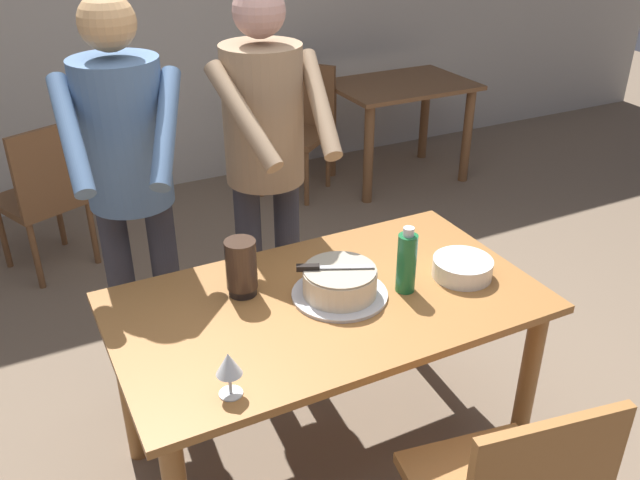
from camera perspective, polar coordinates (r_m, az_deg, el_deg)
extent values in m
plane|color=#7A6651|center=(2.85, 0.52, -17.73)|extent=(14.00, 14.00, 0.00)
cube|color=#9E6633|center=(2.37, 0.60, -5.33)|extent=(1.49, 0.85, 0.03)
cylinder|color=#9E6633|center=(2.71, 17.07, -11.80)|extent=(0.07, 0.07, 0.72)
cylinder|color=#9E6633|center=(2.71, -15.97, -11.66)|extent=(0.07, 0.07, 0.72)
cylinder|color=#9E6633|center=(3.13, 8.55, -4.76)|extent=(0.07, 0.07, 0.72)
cylinder|color=silver|center=(2.39, 1.64, -4.57)|extent=(0.34, 0.34, 0.01)
cylinder|color=beige|center=(2.36, 1.65, -3.53)|extent=(0.26, 0.26, 0.09)
cylinder|color=#A49984|center=(2.33, 1.67, -2.51)|extent=(0.25, 0.25, 0.01)
cube|color=silver|center=(2.33, 2.16, -2.29)|extent=(0.19, 0.10, 0.00)
cube|color=black|center=(2.32, -1.04, -2.35)|extent=(0.08, 0.06, 0.02)
cylinder|color=white|center=(2.55, 11.87, -2.89)|extent=(0.22, 0.22, 0.01)
cylinder|color=white|center=(2.55, 11.90, -2.70)|extent=(0.22, 0.22, 0.01)
cylinder|color=white|center=(2.54, 11.92, -2.51)|extent=(0.22, 0.22, 0.01)
cylinder|color=white|center=(2.54, 11.94, -2.31)|extent=(0.22, 0.22, 0.01)
cylinder|color=white|center=(2.53, 11.96, -2.12)|extent=(0.22, 0.22, 0.01)
cylinder|color=white|center=(2.53, 11.99, -1.92)|extent=(0.22, 0.22, 0.01)
cylinder|color=white|center=(2.52, 12.01, -1.73)|extent=(0.22, 0.22, 0.01)
cylinder|color=silver|center=(1.99, -7.54, -12.72)|extent=(0.07, 0.07, 0.00)
cylinder|color=silver|center=(1.97, -7.60, -11.91)|extent=(0.01, 0.01, 0.07)
cone|color=silver|center=(1.92, -7.74, -10.31)|extent=(0.08, 0.08, 0.07)
cylinder|color=#1E6B38|center=(2.38, 7.32, -1.96)|extent=(0.07, 0.07, 0.22)
cylinder|color=silver|center=(2.32, 7.51, 0.71)|extent=(0.04, 0.04, 0.03)
cylinder|color=black|center=(2.41, -6.55, -4.20)|extent=(0.10, 0.10, 0.03)
cylinder|color=#3F2D23|center=(2.35, -6.69, -2.04)|extent=(0.11, 0.11, 0.18)
cylinder|color=#2D2D38|center=(3.06, -2.72, -2.75)|extent=(0.11, 0.11, 0.95)
cylinder|color=#2D2D38|center=(3.00, -5.83, -3.58)|extent=(0.11, 0.11, 0.95)
cylinder|color=#997A5B|center=(2.71, -4.83, 10.48)|extent=(0.32, 0.32, 0.55)
sphere|color=tan|center=(2.62, -5.20, 18.74)|extent=(0.20, 0.20, 0.20)
cylinder|color=#997A5B|center=(2.60, -0.02, 11.44)|extent=(0.15, 0.42, 0.34)
cylinder|color=#997A5B|center=(2.47, -6.53, 10.38)|extent=(0.16, 0.42, 0.34)
cylinder|color=#2D2D38|center=(2.92, -12.58, -5.13)|extent=(0.11, 0.11, 0.95)
cylinder|color=#2D2D38|center=(2.93, -16.10, -5.49)|extent=(0.11, 0.11, 0.95)
cylinder|color=#4C6B93|center=(2.60, -16.31, 8.63)|extent=(0.32, 0.32, 0.55)
sphere|color=tan|center=(2.50, -17.57, 17.16)|extent=(0.20, 0.20, 0.20)
cylinder|color=#4C6B93|center=(2.40, -12.90, 9.26)|extent=(0.24, 0.40, 0.34)
cylinder|color=#4C6B93|center=(2.42, -20.35, 8.37)|extent=(0.08, 0.42, 0.34)
cube|color=brown|center=(5.04, 6.90, 12.89)|extent=(1.00, 0.70, 0.03)
cylinder|color=brown|center=(4.72, 4.12, 7.20)|extent=(0.07, 0.07, 0.71)
cylinder|color=brown|center=(5.19, 12.32, 8.59)|extent=(0.07, 0.07, 0.71)
cylinder|color=brown|center=(5.17, 0.98, 9.18)|extent=(0.07, 0.07, 0.71)
cylinder|color=brown|center=(5.60, 8.83, 10.36)|extent=(0.07, 0.07, 0.71)
cube|color=brown|center=(4.17, -22.54, 3.20)|extent=(0.58, 0.58, 0.04)
cylinder|color=brown|center=(4.35, -25.22, 0.32)|extent=(0.04, 0.04, 0.41)
cylinder|color=brown|center=(4.49, -21.18, 2.00)|extent=(0.04, 0.04, 0.41)
cylinder|color=brown|center=(4.05, -22.88, -1.23)|extent=(0.04, 0.04, 0.41)
cylinder|color=brown|center=(4.20, -18.64, 0.63)|extent=(0.04, 0.04, 0.41)
cube|color=brown|center=(3.91, -21.71, 5.67)|extent=(0.42, 0.20, 0.45)
cube|color=brown|center=(4.86, -2.17, 8.81)|extent=(0.62, 0.62, 0.04)
cylinder|color=brown|center=(4.71, -1.15, 5.25)|extent=(0.04, 0.04, 0.41)
cylinder|color=brown|center=(4.87, -5.02, 5.95)|extent=(0.04, 0.04, 0.41)
cylinder|color=brown|center=(5.02, 0.69, 6.73)|extent=(0.04, 0.04, 0.41)
cylinder|color=brown|center=(5.17, -3.02, 7.35)|extent=(0.04, 0.04, 0.41)
cube|color=brown|center=(4.96, -1.13, 12.21)|extent=(0.29, 0.36, 0.45)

